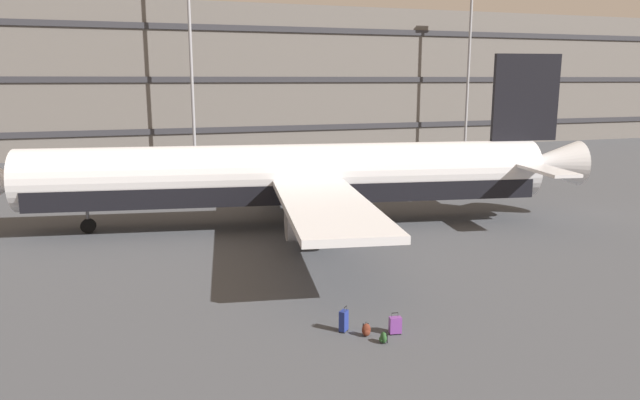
{
  "coord_description": "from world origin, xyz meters",
  "views": [
    {
      "loc": [
        -9.17,
        -37.31,
        9.48
      ],
      "look_at": [
        0.95,
        -7.04,
        3.0
      ],
      "focal_mm": 33.58,
      "sensor_mm": 36.0,
      "label": 1
    }
  ],
  "objects_px": {
    "suitcase_purple": "(344,321)",
    "backpack_silver": "(366,330)",
    "airliner": "(295,177)",
    "suitcase_black": "(395,325)",
    "backpack_navy": "(383,338)"
  },
  "relations": [
    {
      "from": "suitcase_purple",
      "to": "suitcase_black",
      "type": "bearing_deg",
      "value": -24.75
    },
    {
      "from": "suitcase_black",
      "to": "backpack_silver",
      "type": "xyz_separation_m",
      "value": [
        -1.12,
        0.13,
        -0.12
      ]
    },
    {
      "from": "suitcase_purple",
      "to": "backpack_silver",
      "type": "relative_size",
      "value": 1.84
    },
    {
      "from": "airliner",
      "to": "suitcase_purple",
      "type": "relative_size",
      "value": 38.4
    },
    {
      "from": "suitcase_purple",
      "to": "backpack_silver",
      "type": "height_order",
      "value": "suitcase_purple"
    },
    {
      "from": "airliner",
      "to": "suitcase_black",
      "type": "height_order",
      "value": "airliner"
    },
    {
      "from": "suitcase_purple",
      "to": "backpack_navy",
      "type": "xyz_separation_m",
      "value": [
        1.01,
        -1.42,
        -0.24
      ]
    },
    {
      "from": "suitcase_black",
      "to": "suitcase_purple",
      "type": "distance_m",
      "value": 1.95
    },
    {
      "from": "backpack_silver",
      "to": "backpack_navy",
      "type": "bearing_deg",
      "value": -63.76
    },
    {
      "from": "backpack_silver",
      "to": "backpack_navy",
      "type": "relative_size",
      "value": 1.16
    },
    {
      "from": "backpack_silver",
      "to": "backpack_navy",
      "type": "height_order",
      "value": "backpack_silver"
    },
    {
      "from": "suitcase_purple",
      "to": "backpack_silver",
      "type": "distance_m",
      "value": 0.96
    },
    {
      "from": "suitcase_purple",
      "to": "backpack_navy",
      "type": "distance_m",
      "value": 1.76
    },
    {
      "from": "airliner",
      "to": "backpack_silver",
      "type": "xyz_separation_m",
      "value": [
        -2.36,
        -17.57,
        -3.0
      ]
    },
    {
      "from": "suitcase_black",
      "to": "backpack_navy",
      "type": "height_order",
      "value": "suitcase_black"
    }
  ]
}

